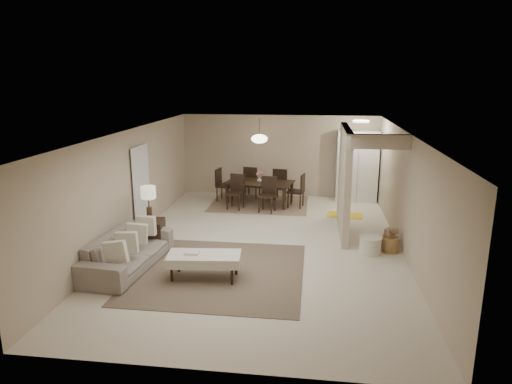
# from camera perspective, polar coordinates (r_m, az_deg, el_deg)

# --- Properties ---
(floor) EXTENTS (9.00, 9.00, 0.00)m
(floor) POSITION_cam_1_polar(r_m,az_deg,el_deg) (10.17, 0.81, -6.68)
(floor) COLOR beige
(floor) RESTS_ON ground
(ceiling) EXTENTS (9.00, 9.00, 0.00)m
(ceiling) POSITION_cam_1_polar(r_m,az_deg,el_deg) (9.57, 0.86, 7.45)
(ceiling) COLOR white
(ceiling) RESTS_ON back_wall
(back_wall) EXTENTS (6.00, 0.00, 6.00)m
(back_wall) POSITION_cam_1_polar(r_m,az_deg,el_deg) (14.18, 2.91, 4.55)
(back_wall) COLOR #BFAD91
(back_wall) RESTS_ON floor
(left_wall) EXTENTS (0.00, 9.00, 9.00)m
(left_wall) POSITION_cam_1_polar(r_m,az_deg,el_deg) (10.55, -15.58, 0.67)
(left_wall) COLOR #BFAD91
(left_wall) RESTS_ON floor
(right_wall) EXTENTS (0.00, 9.00, 9.00)m
(right_wall) POSITION_cam_1_polar(r_m,az_deg,el_deg) (9.92, 18.31, -0.38)
(right_wall) COLOR #BFAD91
(right_wall) RESTS_ON floor
(partition) EXTENTS (0.15, 2.50, 2.50)m
(partition) POSITION_cam_1_polar(r_m,az_deg,el_deg) (10.97, 10.97, 1.44)
(partition) COLOR #BFAD91
(partition) RESTS_ON floor
(doorway) EXTENTS (0.04, 0.90, 2.04)m
(doorway) POSITION_cam_1_polar(r_m,az_deg,el_deg) (11.13, -14.18, 0.23)
(doorway) COLOR black
(doorway) RESTS_ON floor
(pantry_cabinet) EXTENTS (1.20, 0.55, 2.10)m
(pantry_cabinet) POSITION_cam_1_polar(r_m,az_deg,el_deg) (13.89, 12.51, 3.18)
(pantry_cabinet) COLOR white
(pantry_cabinet) RESTS_ON floor
(flush_light) EXTENTS (0.44, 0.44, 0.05)m
(flush_light) POSITION_cam_1_polar(r_m,az_deg,el_deg) (12.75, 12.99, 8.61)
(flush_light) COLOR white
(flush_light) RESTS_ON ceiling
(living_rug) EXTENTS (3.20, 3.20, 0.01)m
(living_rug) POSITION_cam_1_polar(r_m,az_deg,el_deg) (8.87, -4.69, -9.93)
(living_rug) COLOR brown
(living_rug) RESTS_ON floor
(sofa) EXTENTS (2.41, 1.11, 0.68)m
(sofa) POSITION_cam_1_polar(r_m,az_deg,el_deg) (9.26, -15.68, -7.12)
(sofa) COLOR gray
(sofa) RESTS_ON floor
(ottoman_bench) EXTENTS (1.39, 0.74, 0.48)m
(ottoman_bench) POSITION_cam_1_polar(r_m,az_deg,el_deg) (8.49, -6.50, -8.33)
(ottoman_bench) COLOR beige
(ottoman_bench) RESTS_ON living_rug
(side_table) EXTENTS (0.62, 0.62, 0.61)m
(side_table) POSITION_cam_1_polar(r_m,az_deg,el_deg) (10.21, -13.03, -5.14)
(side_table) COLOR black
(side_table) RESTS_ON floor
(table_lamp) EXTENTS (0.32, 0.32, 0.76)m
(table_lamp) POSITION_cam_1_polar(r_m,az_deg,el_deg) (9.96, -13.31, -0.42)
(table_lamp) COLOR #46341E
(table_lamp) RESTS_ON side_table
(round_pouf) EXTENTS (0.46, 0.46, 0.36)m
(round_pouf) POSITION_cam_1_polar(r_m,az_deg,el_deg) (9.96, 14.11, -6.48)
(round_pouf) COLOR beige
(round_pouf) RESTS_ON floor
(wicker_basket) EXTENTS (0.38, 0.38, 0.32)m
(wicker_basket) POSITION_cam_1_polar(r_m,az_deg,el_deg) (10.19, 16.45, -6.29)
(wicker_basket) COLOR #9C6E3E
(wicker_basket) RESTS_ON floor
(dining_rug) EXTENTS (2.80, 2.10, 0.01)m
(dining_rug) POSITION_cam_1_polar(r_m,az_deg,el_deg) (13.38, 0.41, -1.49)
(dining_rug) COLOR #7F654F
(dining_rug) RESTS_ON floor
(dining_table) EXTENTS (2.07, 1.41, 0.67)m
(dining_table) POSITION_cam_1_polar(r_m,az_deg,el_deg) (13.29, 0.41, -0.13)
(dining_table) COLOR black
(dining_table) RESTS_ON dining_rug
(dining_chairs) EXTENTS (2.65, 2.12, 0.98)m
(dining_chairs) POSITION_cam_1_polar(r_m,az_deg,el_deg) (13.26, 0.41, 0.52)
(dining_chairs) COLOR black
(dining_chairs) RESTS_ON dining_rug
(vase) EXTENTS (0.17, 0.17, 0.14)m
(vase) POSITION_cam_1_polar(r_m,az_deg,el_deg) (13.20, 0.41, 1.57)
(vase) COLOR white
(vase) RESTS_ON dining_table
(yellow_mat) EXTENTS (1.00, 0.68, 0.01)m
(yellow_mat) POSITION_cam_1_polar(r_m,az_deg,el_deg) (12.54, 11.05, -2.84)
(yellow_mat) COLOR yellow
(yellow_mat) RESTS_ON floor
(pendant_light) EXTENTS (0.46, 0.46, 0.71)m
(pendant_light) POSITION_cam_1_polar(r_m,az_deg,el_deg) (12.99, 0.42, 6.67)
(pendant_light) COLOR #46341E
(pendant_light) RESTS_ON ceiling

